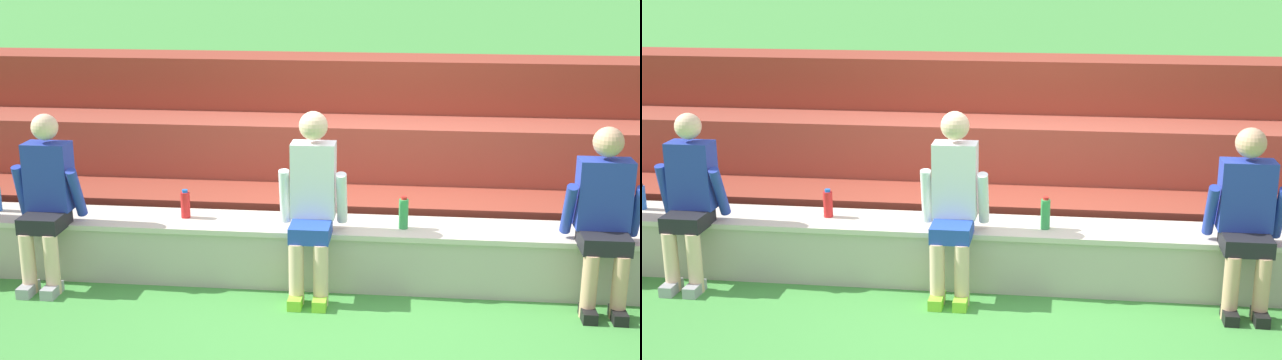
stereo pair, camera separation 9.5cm
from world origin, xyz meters
TOP-DOWN VIEW (x-y plane):
  - ground_plane at (0.00, 0.00)m, footprint 80.00×80.00m
  - stone_seating_wall at (0.00, 0.24)m, footprint 7.80×0.53m
  - brick_bleachers at (0.00, 1.85)m, footprint 9.72×2.01m
  - person_left_of_center at (-2.46, -0.03)m, footprint 0.52×0.53m
  - person_center at (-0.44, 0.00)m, footprint 0.51×0.58m
  - person_right_of_center at (1.65, -0.03)m, footprint 0.55×0.53m
  - water_bottle_near_right at (0.23, 0.19)m, footprint 0.07×0.07m
  - water_bottle_mid_right at (-1.47, 0.27)m, footprint 0.07×0.07m

SIDE VIEW (x-z plane):
  - ground_plane at x=0.00m, z-range 0.00..0.00m
  - stone_seating_wall at x=0.00m, z-range 0.02..0.49m
  - water_bottle_mid_right at x=-1.47m, z-range 0.46..0.69m
  - brick_bleachers at x=0.00m, z-range -0.17..1.33m
  - water_bottle_near_right at x=0.23m, z-range 0.46..0.71m
  - person_left_of_center at x=-2.46m, z-range 0.03..1.35m
  - person_right_of_center at x=1.65m, z-range 0.04..1.36m
  - person_center at x=-0.44m, z-range 0.04..1.41m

